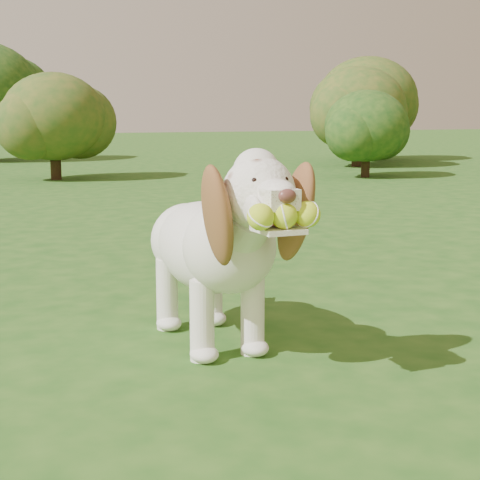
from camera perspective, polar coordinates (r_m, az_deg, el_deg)
name	(u,v)px	position (r m, az deg, el deg)	size (l,w,h in m)	color
ground	(248,382)	(2.69, 0.61, -10.95)	(80.00, 80.00, 0.00)	#1E4D16
dog	(216,241)	(2.97, -1.90, -0.11)	(0.47, 1.29, 0.84)	white
shrub_f	(358,108)	(14.24, 9.13, 10.09)	(1.82, 1.82, 1.88)	#382314
shrub_d	(367,126)	(11.72, 9.79, 8.70)	(1.31, 1.31, 1.35)	#382314
shrub_h	(367,100)	(16.35, 9.86, 10.69)	(2.14, 2.14, 2.22)	#382314
shrub_c	(54,117)	(11.47, -14.25, 9.25)	(1.54, 1.54, 1.60)	#382314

